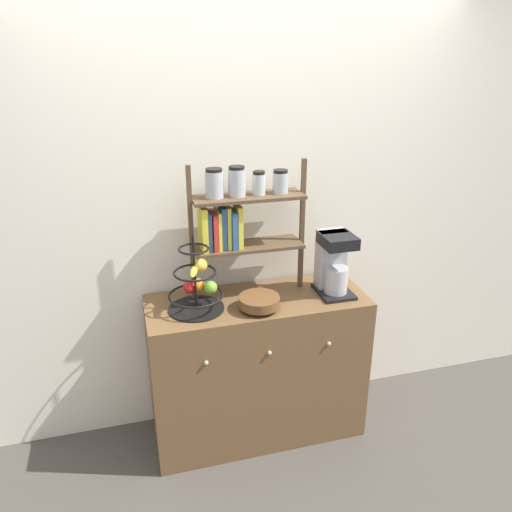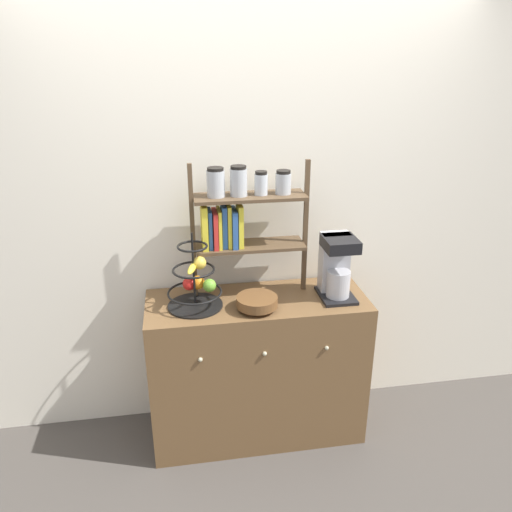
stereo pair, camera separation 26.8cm
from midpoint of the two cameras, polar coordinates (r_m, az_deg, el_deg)
The scene contains 7 objects.
ground_plane at distance 3.14m, azimuth -1.26°, elevation -21.84°, with size 12.00×12.00×0.00m, color #47423D.
wall_back at distance 2.90m, azimuth -4.02°, elevation 4.44°, with size 7.00×0.05×2.60m, color silver.
sideboard at distance 3.03m, azimuth -2.47°, elevation -12.68°, with size 1.24×0.49×0.90m.
coffee_maker at distance 2.83m, azimuth 6.19°, elevation -0.79°, with size 0.19×0.25×0.36m.
fruit_stand at distance 2.68m, azimuth -9.65°, elevation -3.48°, with size 0.30×0.30×0.42m.
wooden_bowl at distance 2.68m, azimuth -2.51°, elevation -5.33°, with size 0.22×0.22×0.07m.
shelf_hutch at distance 2.69m, azimuth -5.23°, elevation 4.72°, with size 0.65×0.20×0.76m.
Camera 1 is at (-0.67, -2.16, 2.18)m, focal length 35.00 mm.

